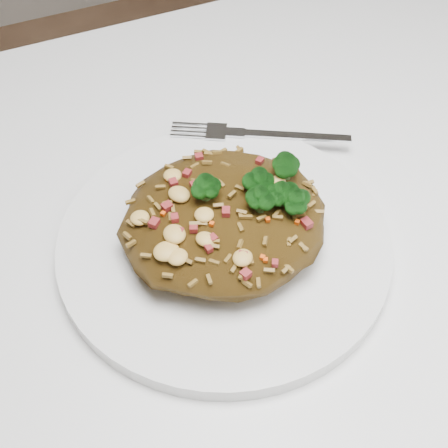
{
  "coord_description": "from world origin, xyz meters",
  "views": [
    {
      "loc": [
        -0.23,
        -0.22,
        1.14
      ],
      "look_at": [
        -0.11,
        0.06,
        0.78
      ],
      "focal_mm": 50.0,
      "sensor_mm": 36.0,
      "label": 1
    }
  ],
  "objects": [
    {
      "name": "fried_rice",
      "position": [
        -0.11,
        0.06,
        0.79
      ],
      "size": [
        0.16,
        0.14,
        0.06
      ],
      "color": "brown",
      "rests_on": "plate"
    },
    {
      "name": "dining_table",
      "position": [
        0.0,
        0.0,
        0.66
      ],
      "size": [
        1.2,
        0.8,
        0.75
      ],
      "color": "white",
      "rests_on": "ground"
    },
    {
      "name": "plate",
      "position": [
        -0.11,
        0.06,
        0.76
      ],
      "size": [
        0.26,
        0.26,
        0.01
      ],
      "primitive_type": "cylinder",
      "color": "white",
      "rests_on": "dining_table"
    },
    {
      "name": "fork",
      "position": [
        -0.02,
        0.15,
        0.77
      ],
      "size": [
        0.15,
        0.09,
        0.0
      ],
      "rotation": [
        0.0,
        0.0,
        -0.51
      ],
      "color": "silver",
      "rests_on": "plate"
    }
  ]
}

